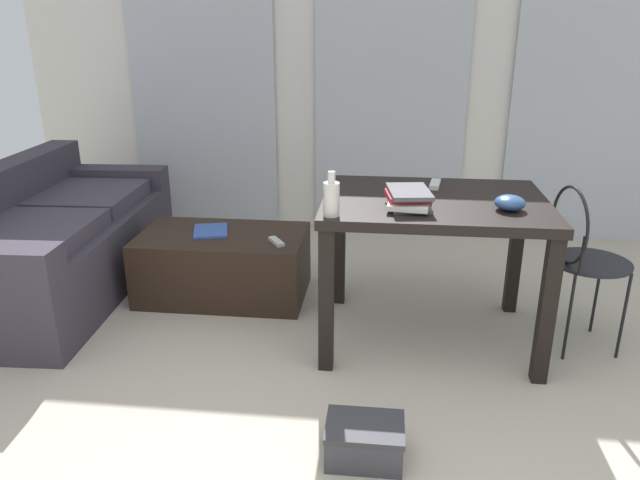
# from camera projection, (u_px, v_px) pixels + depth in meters

# --- Properties ---
(ground_plane) EXTENTS (8.06, 8.06, 0.00)m
(ground_plane) POSITION_uv_depth(u_px,v_px,m) (381.00, 355.00, 3.08)
(ground_plane) COLOR #B2A893
(wall_back) EXTENTS (5.78, 0.10, 2.59)m
(wall_back) POSITION_uv_depth(u_px,v_px,m) (392.00, 67.00, 4.57)
(wall_back) COLOR silver
(wall_back) RESTS_ON ground
(curtains) EXTENTS (4.11, 0.03, 2.32)m
(curtains) POSITION_uv_depth(u_px,v_px,m) (391.00, 86.00, 4.54)
(curtains) COLOR #B2B7BC
(curtains) RESTS_ON ground
(couch) EXTENTS (0.96, 1.91, 0.78)m
(couch) POSITION_uv_depth(u_px,v_px,m) (53.00, 242.00, 3.75)
(couch) COLOR #38333D
(couch) RESTS_ON ground
(coffee_table) EXTENTS (1.01, 0.60, 0.40)m
(coffee_table) POSITION_uv_depth(u_px,v_px,m) (224.00, 264.00, 3.70)
(coffee_table) COLOR black
(coffee_table) RESTS_ON ground
(craft_table) EXTENTS (1.12, 0.85, 0.78)m
(craft_table) POSITION_uv_depth(u_px,v_px,m) (433.00, 220.00, 3.04)
(craft_table) COLOR black
(craft_table) RESTS_ON ground
(wire_chair) EXTENTS (0.40, 0.42, 0.87)m
(wire_chair) POSITION_uv_depth(u_px,v_px,m) (580.00, 249.00, 2.99)
(wire_chair) COLOR black
(wire_chair) RESTS_ON ground
(bottle_near) EXTENTS (0.07, 0.07, 0.21)m
(bottle_near) POSITION_uv_depth(u_px,v_px,m) (331.00, 198.00, 2.70)
(bottle_near) COLOR beige
(bottle_near) RESTS_ON craft_table
(bowl) EXTENTS (0.14, 0.14, 0.07)m
(bowl) POSITION_uv_depth(u_px,v_px,m) (510.00, 203.00, 2.80)
(bowl) COLOR #2D4C7A
(bowl) RESTS_ON craft_table
(book_stack) EXTENTS (0.23, 0.30, 0.09)m
(book_stack) POSITION_uv_depth(u_px,v_px,m) (409.00, 198.00, 2.84)
(book_stack) COLOR #4C4C51
(book_stack) RESTS_ON craft_table
(tv_remote_on_table) EXTENTS (0.08, 0.18, 0.02)m
(tv_remote_on_table) POSITION_uv_depth(u_px,v_px,m) (435.00, 184.00, 3.22)
(tv_remote_on_table) COLOR #B7B7B2
(tv_remote_on_table) RESTS_ON craft_table
(tv_remote_primary) EXTENTS (0.12, 0.15, 0.02)m
(tv_remote_primary) POSITION_uv_depth(u_px,v_px,m) (276.00, 242.00, 3.48)
(tv_remote_primary) COLOR #B7B7B2
(tv_remote_primary) RESTS_ON coffee_table
(magazine) EXTENTS (0.26, 0.30, 0.01)m
(magazine) POSITION_uv_depth(u_px,v_px,m) (211.00, 231.00, 3.67)
(magazine) COLOR #33519E
(magazine) RESTS_ON coffee_table
(shoebox) EXTENTS (0.30, 0.22, 0.16)m
(shoebox) POSITION_uv_depth(u_px,v_px,m) (364.00, 441.00, 2.32)
(shoebox) COLOR #38383D
(shoebox) RESTS_ON ground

